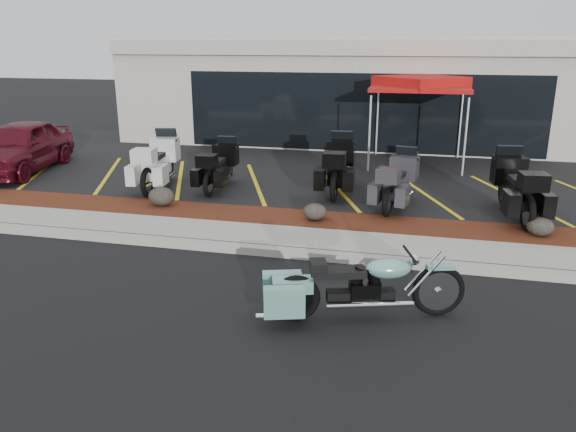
% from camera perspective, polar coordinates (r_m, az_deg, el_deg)
% --- Properties ---
extents(ground, '(90.00, 90.00, 0.00)m').
position_cam_1_polar(ground, '(9.56, -0.24, -6.12)').
color(ground, black).
rests_on(ground, ground).
extents(curb, '(24.00, 0.25, 0.15)m').
position_cam_1_polar(curb, '(10.35, 0.94, -3.81)').
color(curb, gray).
rests_on(curb, ground).
extents(sidewalk, '(24.00, 1.20, 0.15)m').
position_cam_1_polar(sidewalk, '(10.99, 1.74, -2.52)').
color(sidewalk, gray).
rests_on(sidewalk, ground).
extents(mulch_bed, '(24.00, 1.20, 0.16)m').
position_cam_1_polar(mulch_bed, '(12.10, 2.90, -0.62)').
color(mulch_bed, '#3C110D').
rests_on(mulch_bed, ground).
extents(upper_lot, '(26.00, 9.60, 0.15)m').
position_cam_1_polar(upper_lot, '(17.26, 6.23, 4.76)').
color(upper_lot, black).
rests_on(upper_lot, ground).
extents(dealership_building, '(18.00, 8.16, 4.00)m').
position_cam_1_polar(dealership_building, '(23.15, 8.47, 12.72)').
color(dealership_building, gray).
rests_on(dealership_building, ground).
extents(boulder_left, '(0.61, 0.51, 0.43)m').
position_cam_1_polar(boulder_left, '(13.30, -12.73, 1.97)').
color(boulder_left, black).
rests_on(boulder_left, mulch_bed).
extents(boulder_mid, '(0.50, 0.42, 0.35)m').
position_cam_1_polar(boulder_mid, '(11.95, 2.73, 0.44)').
color(boulder_mid, black).
rests_on(boulder_mid, mulch_bed).
extents(boulder_right, '(0.52, 0.43, 0.36)m').
position_cam_1_polar(boulder_right, '(12.02, 24.25, -0.99)').
color(boulder_right, black).
rests_on(boulder_right, mulch_bed).
extents(hero_cruiser, '(2.99, 1.56, 1.02)m').
position_cam_1_polar(hero_cruiser, '(8.33, 15.08, -6.63)').
color(hero_cruiser, '#67A097').
rests_on(hero_cruiser, ground).
extents(touring_white, '(1.30, 2.57, 1.43)m').
position_cam_1_polar(touring_white, '(15.69, -12.18, 6.15)').
color(touring_white, silver).
rests_on(touring_white, upper_lot).
extents(touring_black_front, '(0.91, 2.19, 1.26)m').
position_cam_1_polar(touring_black_front, '(15.23, -6.17, 5.78)').
color(touring_black_front, black).
rests_on(touring_black_front, upper_lot).
extents(touring_black_mid, '(1.08, 2.52, 1.44)m').
position_cam_1_polar(touring_black_mid, '(14.94, 5.43, 5.93)').
color(touring_black_mid, black).
rests_on(touring_black_mid, upper_lot).
extents(touring_grey, '(1.23, 2.33, 1.29)m').
position_cam_1_polar(touring_grey, '(13.77, 11.81, 4.34)').
color(touring_grey, '#333338').
rests_on(touring_grey, upper_lot).
extents(touring_black_rear, '(1.24, 2.55, 1.43)m').
position_cam_1_polar(touring_black_rear, '(13.78, 21.30, 3.82)').
color(touring_black_rear, black).
rests_on(touring_black_rear, upper_lot).
extents(parked_car, '(2.52, 4.58, 1.48)m').
position_cam_1_polar(parked_car, '(18.10, -25.69, 6.37)').
color(parked_car, '#4C0A17').
rests_on(parked_car, upper_lot).
extents(traffic_cone, '(0.35, 0.35, 0.42)m').
position_cam_1_polar(traffic_cone, '(17.29, 5.86, 5.76)').
color(traffic_cone, orange).
rests_on(traffic_cone, upper_lot).
extents(popup_canopy, '(3.77, 3.77, 2.66)m').
position_cam_1_polar(popup_canopy, '(17.64, 13.31, 12.85)').
color(popup_canopy, silver).
rests_on(popup_canopy, upper_lot).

